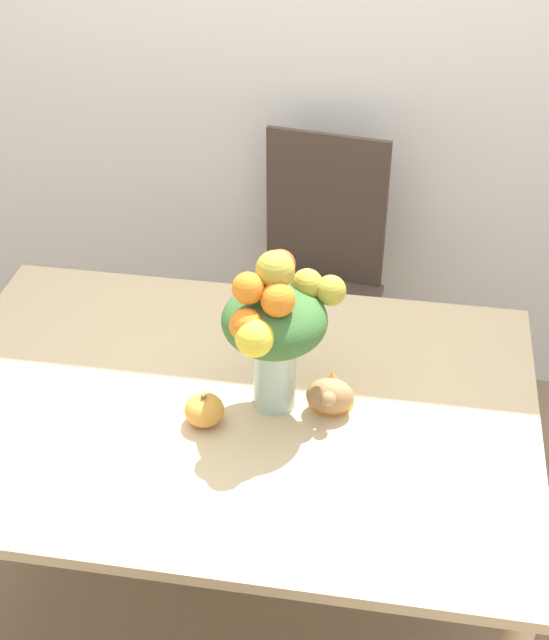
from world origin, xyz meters
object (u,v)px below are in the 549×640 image
turkey_figurine (331,391)px  pumpkin (204,410)px  dining_chair_near_window (314,287)px  flower_vase (275,323)px

turkey_figurine → pumpkin: bearing=-159.5°
pumpkin → dining_chair_near_window: bearing=81.4°
flower_vase → turkey_figurine: bearing=6.5°
flower_vase → pumpkin: size_ratio=4.53×
pumpkin → dining_chair_near_window: size_ratio=0.09×
dining_chair_near_window → turkey_figurine: bearing=-72.5°
flower_vase → turkey_figurine: (0.13, 0.01, -0.19)m
dining_chair_near_window → flower_vase: bearing=-81.5°
pumpkin → turkey_figurine: 0.30m
flower_vase → pumpkin: 0.27m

